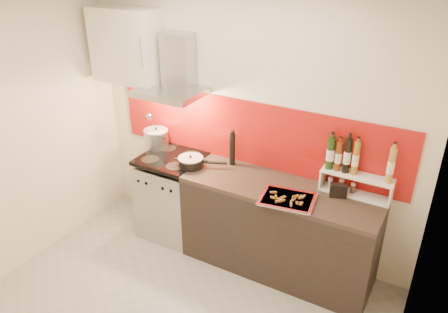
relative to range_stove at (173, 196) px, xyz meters
The scene contains 15 objects.
back_wall 1.15m from the range_stove, 23.53° to the left, with size 3.40×0.02×2.60m, color silver.
left_wall 1.71m from the range_stove, 132.40° to the right, with size 0.02×2.80×2.60m, color silver.
right_wall 2.77m from the range_stove, 24.53° to the right, with size 0.02×2.80×2.60m, color silver.
backsplash 1.12m from the range_stove, 21.33° to the left, with size 3.00×0.02×0.64m, color #981B08.
range_stove is the anchor object (origin of this frame).
counter 1.20m from the range_stove, ahead, with size 1.80×0.60×0.90m.
range_hood 1.31m from the range_stove, 90.00° to the left, with size 0.62×0.50×0.61m.
upper_cabinet 1.61m from the range_stove, 166.72° to the left, with size 0.70×0.35×0.72m, color white.
stock_pot 0.64m from the range_stove, 154.18° to the left, with size 0.26×0.26×0.22m.
saute_pan 0.59m from the range_stove, 10.89° to the right, with size 0.46×0.27×0.11m.
utensil_jar 0.65m from the range_stove, 163.07° to the left, with size 0.09×0.13×0.42m.
pepper_mill 0.90m from the range_stove, 16.95° to the left, with size 0.06×0.06×0.36m.
step_shelf 1.90m from the range_stove, ahead, with size 0.61×0.17×0.51m.
caddy_box 1.77m from the range_stove, ahead, with size 0.14×0.06×0.12m, color black.
baking_tray 1.43m from the range_stove, ahead, with size 0.51×0.42×0.03m.
Camera 1 is at (1.71, -2.08, 2.89)m, focal length 35.00 mm.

